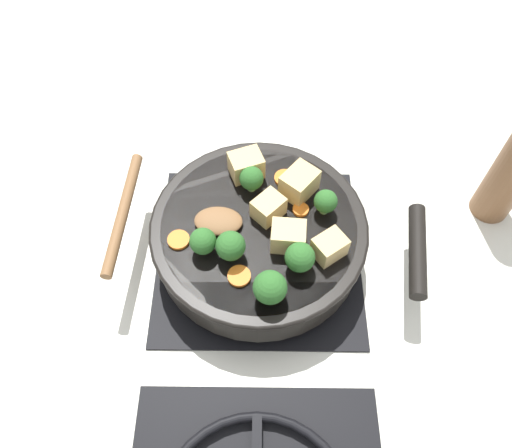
% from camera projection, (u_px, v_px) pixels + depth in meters
% --- Properties ---
extents(ground_plane, '(2.40, 2.40, 0.00)m').
position_uv_depth(ground_plane, '(256.00, 254.00, 0.77)').
color(ground_plane, silver).
extents(front_burner_grate, '(0.31, 0.31, 0.03)m').
position_uv_depth(front_burner_grate, '(256.00, 250.00, 0.76)').
color(front_burner_grate, black).
rests_on(front_burner_grate, ground_plane).
extents(skillet_pan, '(0.40, 0.31, 0.06)m').
position_uv_depth(skillet_pan, '(257.00, 234.00, 0.72)').
color(skillet_pan, black).
rests_on(skillet_pan, front_burner_grate).
extents(wooden_spoon, '(0.19, 0.20, 0.02)m').
position_uv_depth(wooden_spoon, '(165.00, 215.00, 0.70)').
color(wooden_spoon, brown).
rests_on(wooden_spoon, skillet_pan).
extents(tofu_cube_center_large, '(0.06, 0.06, 0.04)m').
position_uv_depth(tofu_cube_center_large, '(297.00, 183.00, 0.72)').
color(tofu_cube_center_large, '#DBB770').
rests_on(tofu_cube_center_large, skillet_pan).
extents(tofu_cube_near_handle, '(0.05, 0.04, 0.04)m').
position_uv_depth(tofu_cube_near_handle, '(285.00, 236.00, 0.67)').
color(tofu_cube_near_handle, '#DBB770').
rests_on(tofu_cube_near_handle, skillet_pan).
extents(tofu_cube_east_chunk, '(0.06, 0.05, 0.04)m').
position_uv_depth(tofu_cube_east_chunk, '(243.00, 165.00, 0.74)').
color(tofu_cube_east_chunk, '#DBB770').
rests_on(tofu_cube_east_chunk, skillet_pan).
extents(tofu_cube_west_chunk, '(0.05, 0.05, 0.03)m').
position_uv_depth(tofu_cube_west_chunk, '(266.00, 208.00, 0.70)').
color(tofu_cube_west_chunk, '#DBB770').
rests_on(tofu_cube_west_chunk, skillet_pan).
extents(tofu_cube_back_piece, '(0.05, 0.05, 0.03)m').
position_uv_depth(tofu_cube_back_piece, '(327.00, 247.00, 0.66)').
color(tofu_cube_back_piece, '#DBB770').
rests_on(tofu_cube_back_piece, skillet_pan).
extents(broccoli_floret_near_spoon, '(0.04, 0.04, 0.04)m').
position_uv_depth(broccoli_floret_near_spoon, '(200.00, 241.00, 0.66)').
color(broccoli_floret_near_spoon, '#709956').
rests_on(broccoli_floret_near_spoon, skillet_pan).
extents(broccoli_floret_center_top, '(0.04, 0.04, 0.05)m').
position_uv_depth(broccoli_floret_center_top, '(228.00, 246.00, 0.65)').
color(broccoli_floret_center_top, '#709956').
rests_on(broccoli_floret_center_top, skillet_pan).
extents(broccoli_floret_east_rim, '(0.03, 0.03, 0.04)m').
position_uv_depth(broccoli_floret_east_rim, '(323.00, 202.00, 0.69)').
color(broccoli_floret_east_rim, '#709956').
rests_on(broccoli_floret_east_rim, skillet_pan).
extents(broccoli_floret_west_rim, '(0.04, 0.04, 0.05)m').
position_uv_depth(broccoli_floret_west_rim, '(267.00, 288.00, 0.62)').
color(broccoli_floret_west_rim, '#709956').
rests_on(broccoli_floret_west_rim, skillet_pan).
extents(broccoli_floret_north_edge, '(0.04, 0.04, 0.04)m').
position_uv_depth(broccoli_floret_north_edge, '(249.00, 179.00, 0.72)').
color(broccoli_floret_north_edge, '#709956').
rests_on(broccoli_floret_north_edge, skillet_pan).
extents(broccoli_floret_south_cluster, '(0.04, 0.04, 0.05)m').
position_uv_depth(broccoli_floret_south_cluster, '(297.00, 257.00, 0.64)').
color(broccoli_floret_south_cluster, '#709956').
rests_on(broccoli_floret_south_cluster, skillet_pan).
extents(carrot_slice_orange_thin, '(0.03, 0.03, 0.01)m').
position_uv_depth(carrot_slice_orange_thin, '(176.00, 240.00, 0.69)').
color(carrot_slice_orange_thin, orange).
rests_on(carrot_slice_orange_thin, skillet_pan).
extents(carrot_slice_near_center, '(0.02, 0.02, 0.01)m').
position_uv_depth(carrot_slice_near_center, '(298.00, 210.00, 0.71)').
color(carrot_slice_near_center, orange).
rests_on(carrot_slice_near_center, skillet_pan).
extents(carrot_slice_edge_slice, '(0.03, 0.03, 0.01)m').
position_uv_depth(carrot_slice_edge_slice, '(282.00, 178.00, 0.74)').
color(carrot_slice_edge_slice, orange).
rests_on(carrot_slice_edge_slice, skillet_pan).
extents(carrot_slice_under_broccoli, '(0.03, 0.03, 0.01)m').
position_uv_depth(carrot_slice_under_broccoli, '(236.00, 276.00, 0.66)').
color(carrot_slice_under_broccoli, orange).
rests_on(carrot_slice_under_broccoli, skillet_pan).
extents(pepper_mill, '(0.06, 0.06, 0.22)m').
position_uv_depth(pepper_mill, '(511.00, 171.00, 0.74)').
color(pepper_mill, brown).
rests_on(pepper_mill, ground_plane).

